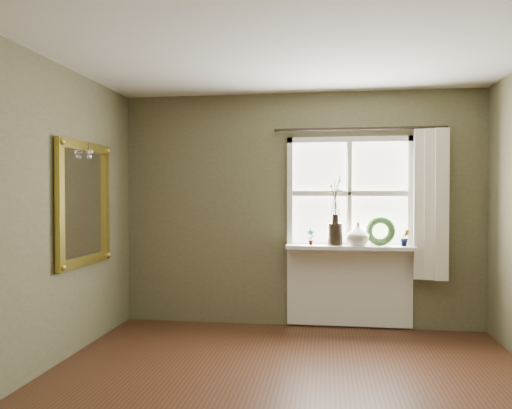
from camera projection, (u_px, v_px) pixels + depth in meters
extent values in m
plane|color=silver|center=(281.00, 24.00, 3.31)|extent=(4.50, 4.50, 0.00)
cube|color=brown|center=(299.00, 209.00, 5.62)|extent=(4.00, 0.10, 2.60)
cube|color=brown|center=(0.00, 218.00, 3.62)|extent=(0.10, 4.50, 2.60)
cube|color=brown|center=(184.00, 272.00, 1.06)|extent=(4.00, 0.10, 2.60)
cube|color=white|center=(349.00, 247.00, 5.47)|extent=(1.36, 0.06, 0.06)
cube|color=white|center=(349.00, 140.00, 5.44)|extent=(1.36, 0.06, 0.06)
cube|color=white|center=(290.00, 193.00, 5.55)|extent=(0.06, 0.06, 1.24)
cube|color=white|center=(411.00, 193.00, 5.37)|extent=(0.06, 0.06, 1.24)
cube|color=white|center=(349.00, 193.00, 5.46)|extent=(1.24, 0.05, 0.04)
cube|color=white|center=(349.00, 193.00, 5.46)|extent=(0.04, 0.05, 1.12)
cube|color=white|center=(319.00, 167.00, 5.52)|extent=(0.59, 0.01, 0.53)
cube|color=white|center=(380.00, 166.00, 5.43)|extent=(0.59, 0.01, 0.53)
cube|color=white|center=(319.00, 220.00, 5.53)|extent=(0.59, 0.01, 0.53)
cube|color=white|center=(379.00, 220.00, 5.44)|extent=(0.59, 0.01, 0.53)
cube|color=white|center=(349.00, 247.00, 5.37)|extent=(1.36, 0.26, 0.04)
cube|color=white|center=(349.00, 286.00, 5.49)|extent=(1.36, 0.04, 0.88)
cylinder|color=black|center=(335.00, 234.00, 5.39)|extent=(0.17, 0.17, 0.24)
imported|color=beige|center=(358.00, 234.00, 5.35)|extent=(0.26, 0.26, 0.25)
torus|color=#2A471F|center=(380.00, 234.00, 5.36)|extent=(0.34, 0.23, 0.33)
imported|color=#2A471F|center=(310.00, 237.00, 5.42)|extent=(0.10, 0.07, 0.17)
imported|color=#2A471F|center=(405.00, 238.00, 5.29)|extent=(0.12, 0.10, 0.18)
cube|color=white|center=(431.00, 204.00, 5.25)|extent=(0.36, 0.12, 1.59)
cylinder|color=black|center=(359.00, 129.00, 5.38)|extent=(1.84, 0.03, 0.03)
cube|color=white|center=(84.00, 204.00, 4.70)|extent=(0.02, 0.81, 1.00)
cube|color=#A28A30|center=(84.00, 146.00, 4.69)|extent=(0.05, 0.98, 0.08)
cube|color=#A28A30|center=(85.00, 261.00, 4.71)|extent=(0.05, 0.98, 0.08)
cube|color=#A28A30|center=(60.00, 205.00, 4.26)|extent=(0.05, 0.08, 1.00)
cube|color=#A28A30|center=(105.00, 203.00, 5.14)|extent=(0.05, 0.08, 1.00)
sphere|color=silver|center=(88.00, 152.00, 4.66)|extent=(0.04, 0.04, 0.04)
sphere|color=silver|center=(89.00, 157.00, 4.69)|extent=(0.04, 0.04, 0.04)
sphere|color=silver|center=(91.00, 152.00, 4.72)|extent=(0.04, 0.04, 0.04)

